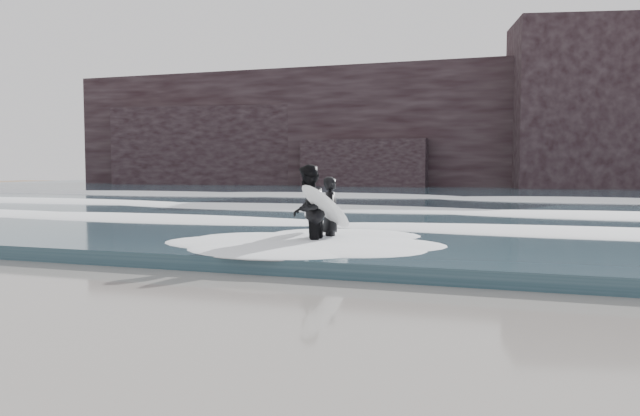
{
  "coord_description": "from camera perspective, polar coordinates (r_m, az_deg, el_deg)",
  "views": [
    {
      "loc": [
        4.34,
        -6.89,
        1.92
      ],
      "look_at": [
        0.04,
        5.99,
        1.0
      ],
      "focal_mm": 35.0,
      "sensor_mm": 36.0,
      "label": 1
    }
  ],
  "objects": [
    {
      "name": "surfer_left",
      "position": [
        13.99,
        0.78,
        -0.53
      ],
      "size": [
        1.27,
        1.84,
        1.68
      ],
      "color": "black",
      "rests_on": "ground"
    },
    {
      "name": "sea",
      "position": [
        36.19,
        11.57,
        0.99
      ],
      "size": [
        90.0,
        52.0,
        0.3
      ],
      "primitive_type": "cube",
      "color": "#28414C",
      "rests_on": "ground"
    },
    {
      "name": "foam_mid",
      "position": [
        23.34,
        7.72,
        0.15
      ],
      "size": [
        60.0,
        4.0,
        0.24
      ],
      "primitive_type": "ellipsoid",
      "color": "white",
      "rests_on": "sea"
    },
    {
      "name": "headland",
      "position": [
        53.15,
        13.87,
        7.08
      ],
      "size": [
        70.0,
        9.0,
        10.0
      ],
      "primitive_type": "cube",
      "color": "black",
      "rests_on": "ground"
    },
    {
      "name": "surfer_right",
      "position": [
        13.26,
        -0.94,
        -0.19
      ],
      "size": [
        1.26,
        2.08,
        1.94
      ],
      "color": "black",
      "rests_on": "ground"
    },
    {
      "name": "ground",
      "position": [
        8.36,
        -13.56,
        -9.5
      ],
      "size": [
        120.0,
        120.0,
        0.0
      ],
      "primitive_type": "plane",
      "color": "olive",
      "rests_on": "ground"
    },
    {
      "name": "foam_near",
      "position": [
        16.54,
        3.18,
        -1.4
      ],
      "size": [
        60.0,
        3.2,
        0.2
      ],
      "primitive_type": "ellipsoid",
      "color": "white",
      "rests_on": "sea"
    },
    {
      "name": "foam_far",
      "position": [
        32.21,
        10.72,
        1.19
      ],
      "size": [
        60.0,
        4.8,
        0.3
      ],
      "primitive_type": "ellipsoid",
      "color": "white",
      "rests_on": "sea"
    }
  ]
}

